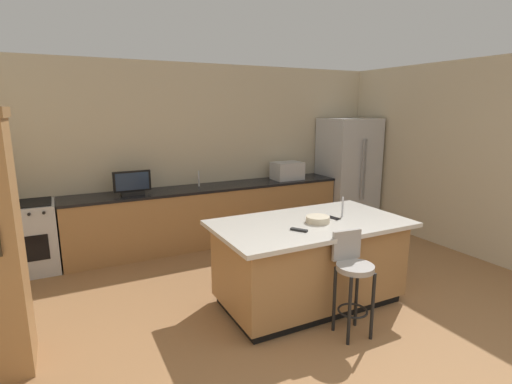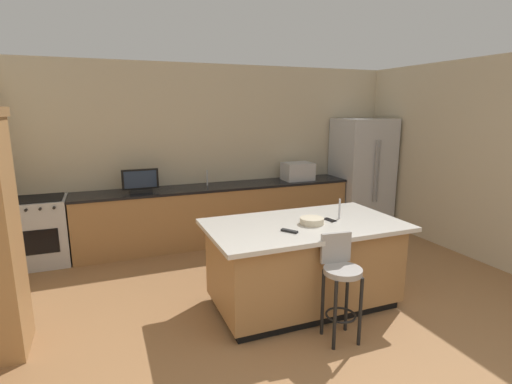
{
  "view_description": "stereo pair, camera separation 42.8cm",
  "coord_description": "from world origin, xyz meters",
  "px_view_note": "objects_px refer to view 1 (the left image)",
  "views": [
    {
      "loc": [
        -2.12,
        -1.41,
        2.07
      ],
      "look_at": [
        -0.04,
        2.69,
        1.07
      ],
      "focal_mm": 27.35,
      "sensor_mm": 36.0,
      "label": 1
    },
    {
      "loc": [
        -1.73,
        -1.59,
        2.07
      ],
      "look_at": [
        -0.04,
        2.69,
        1.07
      ],
      "focal_mm": 27.35,
      "sensor_mm": 36.0,
      "label": 2
    }
  ],
  "objects_px": {
    "range_oven": "(27,238)",
    "bar_stool_center": "(352,275)",
    "kitchen_island": "(309,261)",
    "fruit_bowl": "(318,219)",
    "microwave": "(287,171)",
    "tv_remote": "(299,230)",
    "tv_monitor": "(132,184)",
    "refrigerator": "(348,172)",
    "cell_phone": "(333,218)"
  },
  "relations": [
    {
      "from": "kitchen_island",
      "to": "cell_phone",
      "type": "relative_size",
      "value": 13.46
    },
    {
      "from": "bar_stool_center",
      "to": "fruit_bowl",
      "type": "bearing_deg",
      "value": 91.45
    },
    {
      "from": "kitchen_island",
      "to": "bar_stool_center",
      "type": "xyz_separation_m",
      "value": [
        0.0,
        -0.68,
        0.12
      ]
    },
    {
      "from": "cell_phone",
      "to": "kitchen_island",
      "type": "bearing_deg",
      "value": 167.71
    },
    {
      "from": "kitchen_island",
      "to": "cell_phone",
      "type": "distance_m",
      "value": 0.54
    },
    {
      "from": "refrigerator",
      "to": "microwave",
      "type": "height_order",
      "value": "refrigerator"
    },
    {
      "from": "tv_monitor",
      "to": "fruit_bowl",
      "type": "distance_m",
      "value": 2.71
    },
    {
      "from": "kitchen_island",
      "to": "tv_remote",
      "type": "xyz_separation_m",
      "value": [
        -0.28,
        -0.21,
        0.45
      ]
    },
    {
      "from": "fruit_bowl",
      "to": "tv_remote",
      "type": "relative_size",
      "value": 1.45
    },
    {
      "from": "tv_monitor",
      "to": "fruit_bowl",
      "type": "xyz_separation_m",
      "value": [
        1.47,
        -2.28,
        -0.11
      ]
    },
    {
      "from": "tv_monitor",
      "to": "kitchen_island",
      "type": "bearing_deg",
      "value": -57.54
    },
    {
      "from": "kitchen_island",
      "to": "range_oven",
      "type": "relative_size",
      "value": 2.21
    },
    {
      "from": "cell_phone",
      "to": "tv_remote",
      "type": "relative_size",
      "value": 0.88
    },
    {
      "from": "kitchen_island",
      "to": "fruit_bowl",
      "type": "distance_m",
      "value": 0.48
    },
    {
      "from": "cell_phone",
      "to": "microwave",
      "type": "bearing_deg",
      "value": 59.47
    },
    {
      "from": "microwave",
      "to": "tv_remote",
      "type": "relative_size",
      "value": 2.82
    },
    {
      "from": "refrigerator",
      "to": "bar_stool_center",
      "type": "height_order",
      "value": "refrigerator"
    },
    {
      "from": "fruit_bowl",
      "to": "range_oven",
      "type": "bearing_deg",
      "value": 140.13
    },
    {
      "from": "tv_monitor",
      "to": "microwave",
      "type": "bearing_deg",
      "value": 1.18
    },
    {
      "from": "kitchen_island",
      "to": "microwave",
      "type": "relative_size",
      "value": 4.21
    },
    {
      "from": "bar_stool_center",
      "to": "fruit_bowl",
      "type": "xyz_separation_m",
      "value": [
        0.05,
        0.62,
        0.36
      ]
    },
    {
      "from": "refrigerator",
      "to": "range_oven",
      "type": "distance_m",
      "value": 5.09
    },
    {
      "from": "range_oven",
      "to": "cell_phone",
      "type": "height_order",
      "value": "same"
    },
    {
      "from": "bar_stool_center",
      "to": "tv_remote",
      "type": "distance_m",
      "value": 0.64
    },
    {
      "from": "microwave",
      "to": "tv_remote",
      "type": "height_order",
      "value": "microwave"
    },
    {
      "from": "microwave",
      "to": "cell_phone",
      "type": "xyz_separation_m",
      "value": [
        -0.81,
        -2.28,
        -0.13
      ]
    },
    {
      "from": "kitchen_island",
      "to": "tv_monitor",
      "type": "relative_size",
      "value": 4.02
    },
    {
      "from": "microwave",
      "to": "fruit_bowl",
      "type": "distance_m",
      "value": 2.56
    },
    {
      "from": "range_oven",
      "to": "bar_stool_center",
      "type": "height_order",
      "value": "bar_stool_center"
    },
    {
      "from": "microwave",
      "to": "tv_monitor",
      "type": "distance_m",
      "value": 2.52
    },
    {
      "from": "fruit_bowl",
      "to": "cell_phone",
      "type": "distance_m",
      "value": 0.25
    },
    {
      "from": "bar_stool_center",
      "to": "cell_phone",
      "type": "distance_m",
      "value": 0.8
    },
    {
      "from": "bar_stool_center",
      "to": "cell_phone",
      "type": "height_order",
      "value": "bar_stool_center"
    },
    {
      "from": "cell_phone",
      "to": "tv_remote",
      "type": "distance_m",
      "value": 0.61
    },
    {
      "from": "tv_remote",
      "to": "cell_phone",
      "type": "bearing_deg",
      "value": -14.64
    },
    {
      "from": "tv_monitor",
      "to": "cell_phone",
      "type": "bearing_deg",
      "value": -52.52
    },
    {
      "from": "tv_monitor",
      "to": "cell_phone",
      "type": "distance_m",
      "value": 2.81
    },
    {
      "from": "kitchen_island",
      "to": "fruit_bowl",
      "type": "relative_size",
      "value": 8.19
    },
    {
      "from": "range_oven",
      "to": "tv_monitor",
      "type": "bearing_deg",
      "value": -2.19
    },
    {
      "from": "range_oven",
      "to": "tv_monitor",
      "type": "height_order",
      "value": "tv_monitor"
    },
    {
      "from": "tv_monitor",
      "to": "tv_remote",
      "type": "bearing_deg",
      "value": -64.96
    },
    {
      "from": "cell_phone",
      "to": "tv_remote",
      "type": "bearing_deg",
      "value": -171.56
    },
    {
      "from": "kitchen_island",
      "to": "tv_remote",
      "type": "height_order",
      "value": "tv_remote"
    },
    {
      "from": "kitchen_island",
      "to": "range_oven",
      "type": "xyz_separation_m",
      "value": [
        -2.74,
        2.27,
        -0.01
      ]
    },
    {
      "from": "kitchen_island",
      "to": "tv_monitor",
      "type": "bearing_deg",
      "value": 122.46
    },
    {
      "from": "tv_monitor",
      "to": "bar_stool_center",
      "type": "height_order",
      "value": "tv_monitor"
    },
    {
      "from": "tv_remote",
      "to": "bar_stool_center",
      "type": "bearing_deg",
      "value": -93.13
    },
    {
      "from": "tv_remote",
      "to": "kitchen_island",
      "type": "bearing_deg",
      "value": 2.88
    },
    {
      "from": "fruit_bowl",
      "to": "refrigerator",
      "type": "bearing_deg",
      "value": 44.7
    },
    {
      "from": "microwave",
      "to": "tv_remote",
      "type": "bearing_deg",
      "value": -119.11
    }
  ]
}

